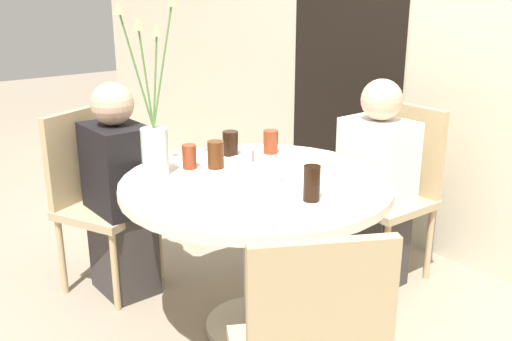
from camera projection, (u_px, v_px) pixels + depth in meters
The scene contains 16 objects.
ground_plane at pixel (256, 328), 2.58m from camera, with size 16.00×16.00×0.00m, color gray.
wall_back at pixel (452, 21), 2.96m from camera, with size 8.00×0.05×2.60m.
doorway_panel at pixel (345, 62), 3.54m from camera, with size 0.90×0.01×2.05m.
dining_table at pixel (256, 208), 2.40m from camera, with size 1.13×1.13×0.71m.
chair_left_flank at pixel (396, 183), 2.95m from camera, with size 0.41×0.41×0.90m.
chair_near_front at pixel (94, 191), 2.83m from camera, with size 0.53×0.53×0.90m.
birthday_cake at pixel (253, 172), 2.32m from camera, with size 0.23×0.23×0.13m.
flower_vase at pixel (154, 135), 2.38m from camera, with size 0.13×0.25×0.73m.
side_plate at pixel (298, 169), 2.48m from camera, with size 0.18×0.18×0.01m.
drink_glass_0 at pixel (230, 143), 2.69m from camera, with size 0.07×0.07×0.12m.
drink_glass_1 at pixel (189, 157), 2.50m from camera, with size 0.06×0.06×0.11m.
drink_glass_2 at pixel (312, 183), 2.12m from camera, with size 0.06×0.06×0.14m.
drink_glass_3 at pixel (271, 142), 2.72m from camera, with size 0.07×0.07×0.11m.
drink_glass_4 at pixel (216, 155), 2.50m from camera, with size 0.07×0.07×0.12m.
person_guest at pixel (375, 191), 2.86m from camera, with size 0.34×0.24×1.06m.
person_woman at pixel (120, 198), 2.76m from camera, with size 0.34×0.24×1.06m.
Camera 1 is at (1.75, -1.40, 1.48)m, focal length 40.00 mm.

